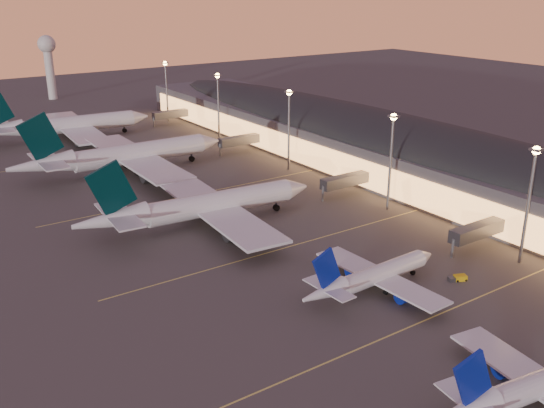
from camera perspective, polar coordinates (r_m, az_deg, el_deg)
The scene contains 11 objects.
ground at distance 115.84m, azimuth 12.05°, elevation -9.75°, with size 700.00×700.00×0.00m, color #413E3B.
airliner_narrow_south at distance 96.36m, azimuth 23.54°, elevation -15.46°, with size 35.96×32.39×12.84m.
airliner_narrow_north at distance 119.90m, azimuth 9.42°, elevation -6.75°, with size 34.64×30.91×12.39m.
airliner_wide_near at distance 150.07m, azimuth -6.68°, elevation -0.23°, with size 62.25×56.85×19.91m.
airliner_wide_mid at distance 197.65m, azimuth -13.87°, elevation 4.45°, with size 69.15×62.75×22.19m.
airliner_wide_far at distance 248.08m, azimuth -18.96°, elevation 7.01°, with size 67.38×61.49×21.56m.
terminal_building at distance 201.68m, azimuth 9.69°, elevation 5.96°, with size 56.35×255.00×17.46m.
light_masts at distance 177.37m, azimuth 5.44°, elevation 7.16°, with size 2.20×217.20×25.90m.
radar_tower at distance 340.18m, azimuth -20.33°, elevation 12.90°, with size 9.00×9.00×32.50m.
lane_markings at distance 142.89m, azimuth 0.48°, elevation -3.36°, with size 90.00×180.36×0.00m.
baggage_tug_c at distance 129.31m, azimuth 17.11°, elevation -6.68°, with size 4.01×2.87×1.12m.
Camera 1 is at (-75.32, -67.48, 56.50)m, focal length 40.00 mm.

